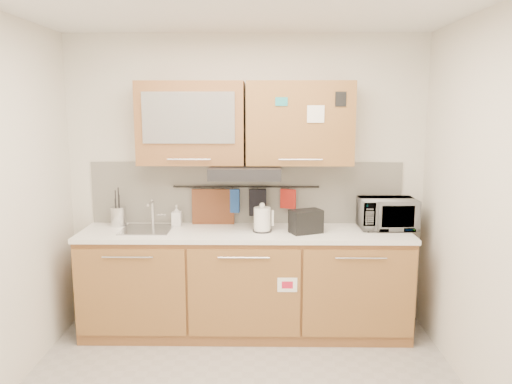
{
  "coord_description": "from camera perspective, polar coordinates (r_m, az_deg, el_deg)",
  "views": [
    {
      "loc": [
        0.15,
        -2.97,
        1.97
      ],
      "look_at": [
        0.09,
        1.05,
        1.28
      ],
      "focal_mm": 35.0,
      "sensor_mm": 36.0,
      "label": 1
    }
  ],
  "objects": [
    {
      "name": "pot_holder",
      "position": [
        4.48,
        3.69,
        -0.79
      ],
      "size": [
        0.14,
        0.07,
        0.17
      ],
      "primitive_type": "cube",
      "rotation": [
        0.0,
        0.0,
        -0.36
      ],
      "color": "#B22017",
      "rests_on": "utensil_rail"
    },
    {
      "name": "cutting_board",
      "position": [
        4.53,
        -4.91,
        -2.6
      ],
      "size": [
        0.38,
        0.03,
        0.47
      ],
      "primitive_type": "cube",
      "rotation": [
        0.0,
        0.0,
        0.0
      ],
      "color": "brown",
      "rests_on": "utensil_rail"
    },
    {
      "name": "microwave",
      "position": [
        4.48,
        14.76,
        -2.4
      ],
      "size": [
        0.49,
        0.34,
        0.26
      ],
      "primitive_type": "imported",
      "rotation": [
        0.0,
        0.0,
        0.03
      ],
      "color": "#999999",
      "rests_on": "countertop"
    },
    {
      "name": "toaster",
      "position": [
        4.21,
        5.72,
        -3.34
      ],
      "size": [
        0.3,
        0.24,
        0.2
      ],
      "rotation": [
        0.0,
        0.0,
        0.4
      ],
      "color": "black",
      "rests_on": "countertop"
    },
    {
      "name": "soap_bottle",
      "position": [
        4.51,
        -9.05,
        -2.65
      ],
      "size": [
        0.08,
        0.09,
        0.19
      ],
      "primitive_type": "imported",
      "rotation": [
        0.0,
        0.0,
        -0.01
      ],
      "color": "#999999",
      "rests_on": "countertop"
    },
    {
      "name": "backsplash",
      "position": [
        4.52,
        -1.12,
        -0.07
      ],
      "size": [
        2.8,
        0.02,
        0.56
      ],
      "primitive_type": "cube",
      "color": "silver",
      "rests_on": "countertop"
    },
    {
      "name": "oven_mitt",
      "position": [
        4.49,
        -2.72,
        -1.01
      ],
      "size": [
        0.13,
        0.05,
        0.21
      ],
      "primitive_type": "cube",
      "rotation": [
        0.0,
        0.0,
        -0.13
      ],
      "color": "navy",
      "rests_on": "utensil_rail"
    },
    {
      "name": "range_hood",
      "position": [
        4.25,
        -1.24,
        2.31
      ],
      "size": [
        0.6,
        0.46,
        0.1
      ],
      "primitive_type": "cube",
      "color": "black",
      "rests_on": "upper_cabinets"
    },
    {
      "name": "wall_right",
      "position": [
        3.37,
        26.3,
        -2.75
      ],
      "size": [
        0.0,
        3.0,
        3.0
      ],
      "primitive_type": "plane",
      "rotation": [
        1.57,
        0.0,
        -1.57
      ],
      "color": "silver",
      "rests_on": "ground"
    },
    {
      "name": "sink",
      "position": [
        4.42,
        -12.34,
        -4.19
      ],
      "size": [
        0.42,
        0.4,
        0.26
      ],
      "color": "silver",
      "rests_on": "countertop"
    },
    {
      "name": "dark_pouch",
      "position": [
        4.48,
        0.19,
        -1.2
      ],
      "size": [
        0.16,
        0.06,
        0.24
      ],
      "primitive_type": "cube",
      "rotation": [
        0.0,
        0.0,
        0.12
      ],
      "color": "black",
      "rests_on": "utensil_rail"
    },
    {
      "name": "upper_cabinets",
      "position": [
        4.29,
        -1.29,
        7.87
      ],
      "size": [
        1.82,
        0.37,
        0.7
      ],
      "color": "#915D33",
      "rests_on": "wall_back"
    },
    {
      "name": "base_cabinet",
      "position": [
        4.44,
        -1.22,
        -10.87
      ],
      "size": [
        2.8,
        0.64,
        0.88
      ],
      "color": "#915D33",
      "rests_on": "floor"
    },
    {
      "name": "wall_back",
      "position": [
        4.52,
        -1.12,
        1.21
      ],
      "size": [
        3.2,
        0.0,
        3.2
      ],
      "primitive_type": "plane",
      "rotation": [
        1.57,
        0.0,
        0.0
      ],
      "color": "silver",
      "rests_on": "ground"
    },
    {
      "name": "countertop",
      "position": [
        4.29,
        -1.24,
        -4.7
      ],
      "size": [
        2.82,
        0.62,
        0.04
      ],
      "primitive_type": "cube",
      "color": "white",
      "rests_on": "base_cabinet"
    },
    {
      "name": "utensil_crock",
      "position": [
        4.6,
        -15.43,
        -2.69
      ],
      "size": [
        0.15,
        0.15,
        0.34
      ],
      "rotation": [
        0.0,
        0.0,
        0.06
      ],
      "color": "silver",
      "rests_on": "countertop"
    },
    {
      "name": "utensil_rail",
      "position": [
        4.47,
        -1.14,
        0.6
      ],
      "size": [
        1.3,
        0.02,
        0.02
      ],
      "primitive_type": "cylinder",
      "rotation": [
        0.0,
        1.57,
        0.0
      ],
      "color": "black",
      "rests_on": "backsplash"
    },
    {
      "name": "kettle",
      "position": [
        4.24,
        0.73,
        -3.23
      ],
      "size": [
        0.19,
        0.18,
        0.25
      ],
      "rotation": [
        0.0,
        0.0,
        0.29
      ],
      "color": "white",
      "rests_on": "countertop"
    }
  ]
}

